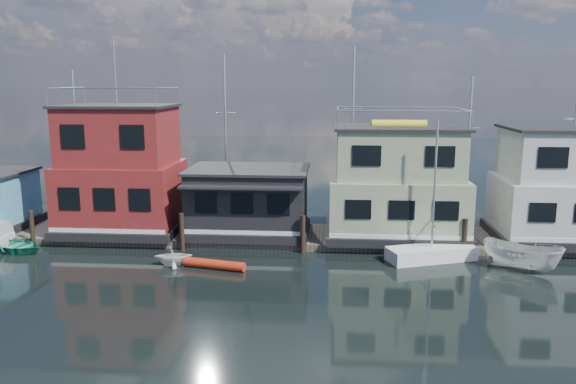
# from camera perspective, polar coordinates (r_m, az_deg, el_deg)

# --- Properties ---
(ground) EXTENTS (160.00, 160.00, 0.00)m
(ground) POSITION_cam_1_polar(r_m,az_deg,el_deg) (24.03, -7.02, -12.52)
(ground) COLOR black
(ground) RESTS_ON ground
(dock) EXTENTS (48.00, 5.00, 0.40)m
(dock) POSITION_cam_1_polar(r_m,az_deg,el_deg) (35.15, -3.16, -4.44)
(dock) COLOR #595147
(dock) RESTS_ON ground
(houseboat_red) EXTENTS (7.40, 5.90, 11.86)m
(houseboat_red) POSITION_cam_1_polar(r_m,az_deg,el_deg) (36.43, -16.61, 1.95)
(houseboat_red) COLOR black
(houseboat_red) RESTS_ON dock
(houseboat_dark) EXTENTS (7.40, 6.10, 4.06)m
(houseboat_dark) POSITION_cam_1_polar(r_m,az_deg,el_deg) (34.67, -4.02, -0.89)
(houseboat_dark) COLOR black
(houseboat_dark) RESTS_ON dock
(houseboat_green) EXTENTS (8.40, 5.90, 7.03)m
(houseboat_green) POSITION_cam_1_polar(r_m,az_deg,el_deg) (34.33, 10.99, 0.74)
(houseboat_green) COLOR black
(houseboat_green) RESTS_ON dock
(houseboat_white) EXTENTS (8.40, 5.90, 6.66)m
(houseboat_white) POSITION_cam_1_polar(r_m,az_deg,el_deg) (36.84, 26.63, 0.43)
(houseboat_white) COLOR black
(houseboat_white) RESTS_ON dock
(pilings) EXTENTS (42.28, 0.28, 2.20)m
(pilings) POSITION_cam_1_polar(r_m,az_deg,el_deg) (32.28, -4.42, -4.20)
(pilings) COLOR #2D2116
(pilings) RESTS_ON ground
(background_masts) EXTENTS (36.40, 0.16, 12.00)m
(background_masts) POSITION_cam_1_polar(r_m,az_deg,el_deg) (39.77, 4.75, 5.21)
(background_masts) COLOR silver
(background_masts) RESTS_ON ground
(dinghy_white) EXTENTS (2.33, 2.12, 1.06)m
(dinghy_white) POSITION_cam_1_polar(r_m,az_deg,el_deg) (30.67, -11.61, -6.34)
(dinghy_white) COLOR white
(dinghy_white) RESTS_ON ground
(red_kayak) EXTENTS (3.42, 1.26, 0.50)m
(red_kayak) POSITION_cam_1_polar(r_m,az_deg,el_deg) (29.79, -7.52, -7.29)
(red_kayak) COLOR red
(red_kayak) RESTS_ON ground
(motorboat) EXTENTS (4.24, 3.57, 1.58)m
(motorboat) POSITION_cam_1_polar(r_m,az_deg,el_deg) (31.58, 22.67, -5.99)
(motorboat) COLOR silver
(motorboat) RESTS_ON ground
(day_sailer) EXTENTS (5.13, 3.19, 7.68)m
(day_sailer) POSITION_cam_1_polar(r_m,az_deg,el_deg) (31.87, 14.35, -5.96)
(day_sailer) COLOR white
(day_sailer) RESTS_ON ground
(dinghy_teal) EXTENTS (4.03, 3.37, 0.72)m
(dinghy_teal) POSITION_cam_1_polar(r_m,az_deg,el_deg) (35.96, -25.87, -4.94)
(dinghy_teal) COLOR #23826C
(dinghy_teal) RESTS_ON ground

